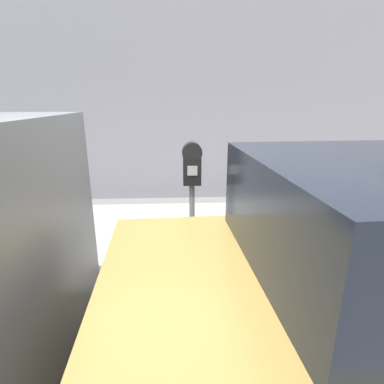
# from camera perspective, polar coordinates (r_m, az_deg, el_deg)

# --- Properties ---
(ground_plane) EXTENTS (60.00, 60.00, 0.00)m
(ground_plane) POSITION_cam_1_polar(r_m,az_deg,el_deg) (2.93, -10.14, -29.27)
(ground_plane) COLOR slate
(sidewalk) EXTENTS (24.00, 2.80, 0.15)m
(sidewalk) POSITION_cam_1_polar(r_m,az_deg,el_deg) (4.68, -6.99, -8.78)
(sidewalk) COLOR #9E9B96
(sidewalk) RESTS_ON ground_plane
(building_facade) EXTENTS (24.00, 0.30, 4.90)m
(building_facade) POSITION_cam_1_polar(r_m,az_deg,el_deg) (6.58, -6.35, 19.98)
(building_facade) COLOR gray
(building_facade) RESTS_ON ground_plane
(parking_meter) EXTENTS (0.21, 0.16, 1.55)m
(parking_meter) POSITION_cam_1_polar(r_m,az_deg,el_deg) (3.18, 0.00, 2.26)
(parking_meter) COLOR slate
(parking_meter) RESTS_ON sidewalk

